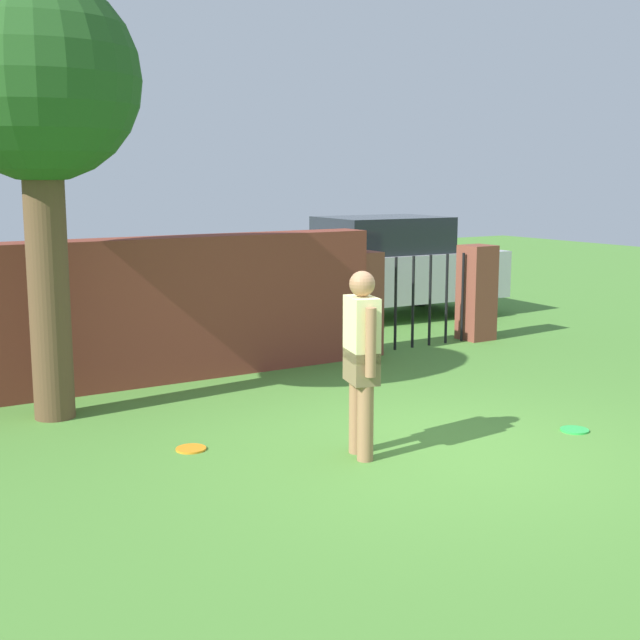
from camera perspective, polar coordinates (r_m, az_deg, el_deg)
The scene contains 8 objects.
ground_plane at distance 7.88m, azimuth 7.35°, elevation -8.37°, with size 40.00×40.00×0.00m, color #4C8433.
brick_wall at distance 10.17m, azimuth -12.72°, elevation 0.47°, with size 6.40×0.50×1.70m, color brown.
tree at distance 8.88m, azimuth -18.08°, elevation 14.24°, with size 1.96×1.96×4.30m.
person at distance 7.37m, azimuth 2.76°, elevation -2.34°, with size 0.31×0.52×1.62m.
fence_gate at distance 12.29m, azimuth 6.72°, elevation 1.46°, with size 2.50×0.44×1.40m.
car at distance 14.72m, azimuth 4.11°, elevation 3.47°, with size 4.29×2.11×1.72m.
frisbee_green at distance 8.66m, azimuth 16.44°, elevation -6.97°, with size 0.27×0.27×0.02m, color green.
frisbee_orange at distance 7.85m, azimuth -8.51°, elevation -8.40°, with size 0.27×0.27×0.02m, color orange.
Camera 1 is at (-4.78, -5.79, 2.41)m, focal length 48.53 mm.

